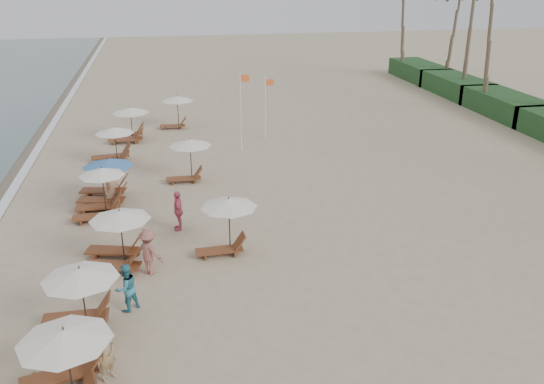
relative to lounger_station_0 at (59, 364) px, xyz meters
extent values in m
plane|color=tan|center=(6.58, 3.13, -1.07)|extent=(160.00, 160.00, 0.00)
cube|color=#193D1C|center=(28.58, 25.13, -0.27)|extent=(3.20, 8.00, 1.60)
cube|color=#193D1C|center=(28.58, 32.63, -0.27)|extent=(3.20, 8.00, 1.60)
cube|color=#193D1C|center=(28.58, 40.13, -0.27)|extent=(3.20, 8.00, 1.60)
cylinder|color=brown|center=(27.68, 26.33, 4.23)|extent=(0.36, 0.36, 10.60)
cylinder|color=brown|center=(28.58, 31.53, 4.63)|extent=(0.36, 0.36, 11.40)
cylinder|color=brown|center=(29.48, 36.73, 3.43)|extent=(0.36, 0.36, 9.00)
cylinder|color=brown|center=(27.68, 41.93, 3.83)|extent=(0.36, 0.36, 9.80)
cylinder|color=black|center=(0.24, 0.00, -0.07)|extent=(0.05, 0.05, 2.00)
cone|color=white|center=(0.24, 0.00, 0.83)|extent=(2.43, 2.43, 0.35)
cylinder|color=black|center=(0.35, 2.76, 0.03)|extent=(0.05, 0.05, 2.21)
cone|color=white|center=(0.35, 2.76, 1.04)|extent=(2.30, 2.30, 0.35)
cylinder|color=black|center=(1.27, 7.10, -0.02)|extent=(0.05, 0.05, 2.11)
cone|color=white|center=(1.27, 7.10, 0.93)|extent=(2.28, 2.28, 0.35)
cylinder|color=black|center=(0.29, 11.78, 0.05)|extent=(0.05, 0.05, 2.24)
cone|color=white|center=(0.29, 11.78, 1.07)|extent=(2.02, 2.02, 0.35)
cylinder|color=black|center=(0.41, 13.70, -0.07)|extent=(0.05, 0.05, 2.00)
cone|color=teal|center=(0.41, 13.70, 0.83)|extent=(2.42, 2.42, 0.35)
cylinder|color=black|center=(0.40, 19.21, -0.03)|extent=(0.05, 0.05, 2.09)
cone|color=white|center=(0.40, 19.21, 0.92)|extent=(2.20, 2.20, 0.35)
cylinder|color=black|center=(1.13, 23.87, -0.03)|extent=(0.05, 0.05, 2.09)
cone|color=white|center=(1.13, 23.87, 0.92)|extent=(2.36, 2.36, 0.35)
cylinder|color=black|center=(5.36, 7.38, 0.00)|extent=(0.05, 0.05, 2.15)
cone|color=white|center=(5.36, 7.38, 0.98)|extent=(2.24, 2.24, 0.35)
cylinder|color=black|center=(4.40, 15.76, 0.00)|extent=(0.05, 0.05, 2.15)
cone|color=white|center=(4.40, 15.76, 0.98)|extent=(2.24, 2.24, 0.35)
cylinder|color=black|center=(4.21, 26.54, 0.00)|extent=(0.05, 0.05, 2.15)
cone|color=white|center=(4.21, 26.54, 0.98)|extent=(2.24, 2.24, 0.35)
imported|color=#9E8156|center=(1.12, 0.51, -0.30)|extent=(0.66, 0.66, 1.55)
imported|color=teal|center=(1.52, 3.86, -0.24)|extent=(1.02, 0.99, 1.66)
imported|color=#97574C|center=(2.23, 6.14, -0.20)|extent=(1.30, 1.20, 1.75)
imported|color=#D1536C|center=(3.46, 9.74, -0.19)|extent=(0.47, 1.05, 1.76)
imported|color=#A87D5B|center=(0.48, 13.28, -0.21)|extent=(1.00, 0.96, 1.72)
cylinder|color=silver|center=(7.72, 20.30, 1.34)|extent=(0.08, 0.08, 4.83)
cube|color=#E45C2A|center=(8.00, 20.30, 3.36)|extent=(0.55, 0.02, 0.40)
cylinder|color=silver|center=(9.66, 22.62, 0.96)|extent=(0.08, 0.08, 4.07)
cube|color=#E45C2A|center=(9.94, 22.62, 2.60)|extent=(0.55, 0.02, 0.40)
camera|label=1|loc=(3.04, -12.67, 9.48)|focal=37.41mm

